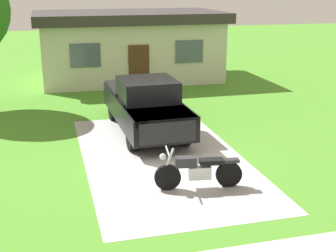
% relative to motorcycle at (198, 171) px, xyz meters
% --- Properties ---
extents(ground_plane, '(80.00, 80.00, 0.00)m').
position_rel_motorcycle_xyz_m(ground_plane, '(-0.33, 2.34, -0.47)').
color(ground_plane, '#4B8D29').
extents(driveway_pad, '(4.58, 8.67, 0.01)m').
position_rel_motorcycle_xyz_m(driveway_pad, '(-0.33, 2.34, -0.47)').
color(driveway_pad, '#AEAEAE').
rests_on(driveway_pad, ground).
extents(motorcycle, '(2.21, 0.70, 1.09)m').
position_rel_motorcycle_xyz_m(motorcycle, '(0.00, 0.00, 0.00)').
color(motorcycle, black).
rests_on(motorcycle, ground).
extents(pickup_truck, '(2.13, 5.67, 1.90)m').
position_rel_motorcycle_xyz_m(pickup_truck, '(-0.28, 5.00, 0.48)').
color(pickup_truck, black).
rests_on(pickup_truck, ground).
extents(neighbor_house, '(9.60, 5.60, 3.50)m').
position_rel_motorcycle_xyz_m(neighbor_house, '(0.85, 14.16, 1.32)').
color(neighbor_house, beige).
rests_on(neighbor_house, ground).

